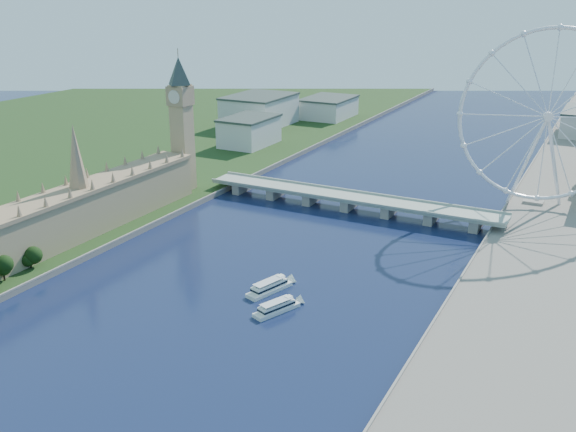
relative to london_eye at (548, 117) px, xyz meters
The scene contains 7 objects.
parliament_range 313.29m from the london_eye, 143.26° to the right, with size 24.00×200.00×70.00m.
big_ben 259.68m from the london_eye, 162.73° to the right, with size 20.02×20.02×110.00m.
westminster_bridge 145.38m from the london_eye, 155.34° to the right, with size 220.00×22.00×9.50m.
london_eye is the anchor object (origin of this frame).
city_skyline 226.06m from the london_eye, 111.50° to the left, with size 505.00×280.00×32.00m.
tour_boat_near 235.36m from the london_eye, 118.03° to the right, with size 7.73×30.21×6.68m, color silver, non-canonical shape.
tour_boat_far 245.09m from the london_eye, 112.97° to the right, with size 7.19×28.21×6.22m, color silver, non-canonical shape.
Camera 1 is at (161.88, -108.05, 148.88)m, focal length 40.00 mm.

